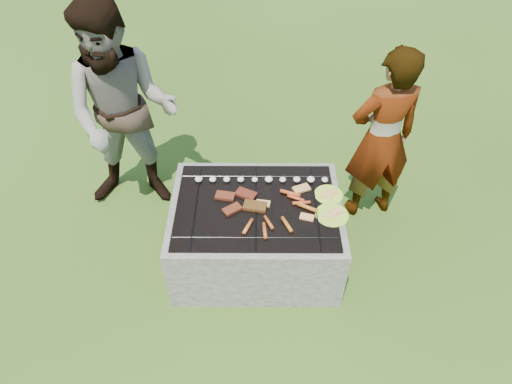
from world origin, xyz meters
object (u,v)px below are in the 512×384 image
fire_pit (256,234)px  plate_far (329,195)px  plate_near (332,215)px  bystander (124,114)px  cook (382,139)px

fire_pit → plate_far: bearing=11.5°
plate_near → bystander: (-1.64, 0.80, 0.33)m
plate_near → cook: size_ratio=0.17×
fire_pit → plate_far: plate_far is taller
fire_pit → bystander: bearing=147.0°
plate_far → bystander: bystander is taller
plate_far → bystander: (-1.64, 0.59, 0.33)m
fire_pit → cook: bearing=28.9°
plate_far → plate_near: (0.00, -0.21, 0.00)m
fire_pit → bystander: 1.45m
fire_pit → cook: 1.28m
plate_near → plate_far: bearing=90.5°
plate_far → cook: size_ratio=0.14×
cook → bystander: 2.11m
fire_pit → plate_far: 0.66m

